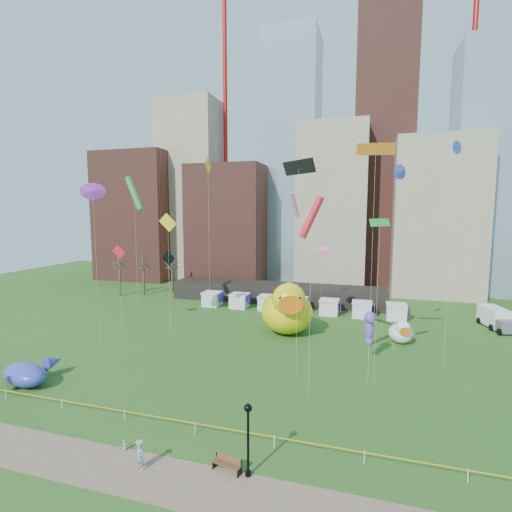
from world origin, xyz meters
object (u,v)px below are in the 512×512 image
(seahorse_green, at_px, (289,296))
(toddler, at_px, (124,445))
(woman, at_px, (140,456))
(seahorse_purple, at_px, (369,326))
(small_duck, at_px, (401,332))
(whale_inflatable, at_px, (27,373))
(lamppost, at_px, (248,431))
(box_truck, at_px, (496,318))
(big_duck, at_px, (287,309))
(park_bench, at_px, (228,463))

(seahorse_green, bearing_deg, toddler, -112.76)
(woman, bearing_deg, seahorse_purple, 72.88)
(small_duck, bearing_deg, whale_inflatable, -156.55)
(lamppost, distance_m, box_truck, 45.41)
(lamppost, xyz_separation_m, toddler, (-8.88, -0.00, -2.53))
(seahorse_purple, bearing_deg, lamppost, -118.99)
(small_duck, bearing_deg, lamppost, -120.02)
(seahorse_green, bearing_deg, box_truck, 11.33)
(big_duck, bearing_deg, park_bench, -102.80)
(small_duck, bearing_deg, box_truck, 28.99)
(seahorse_purple, height_order, toddler, seahorse_purple)
(seahorse_green, relative_size, toddler, 9.32)
(small_duck, relative_size, toddler, 5.48)
(big_duck, bearing_deg, whale_inflatable, -150.37)
(woman, distance_m, toddler, 2.65)
(big_duck, xyz_separation_m, seahorse_purple, (10.46, -6.47, 0.58))
(whale_inflatable, distance_m, lamppost, 24.75)
(whale_inflatable, bearing_deg, seahorse_green, 61.61)
(big_duck, bearing_deg, seahorse_purple, -48.87)
(whale_inflatable, bearing_deg, box_truck, 49.97)
(toddler, bearing_deg, big_duck, 94.35)
(seahorse_green, height_order, seahorse_purple, seahorse_green)
(small_duck, relative_size, seahorse_green, 0.59)
(seahorse_purple, xyz_separation_m, toddler, (-15.85, -21.36, -3.51))
(park_bench, bearing_deg, whale_inflatable, 175.28)
(big_duck, distance_m, box_truck, 29.49)
(seahorse_purple, distance_m, lamppost, 22.49)
(toddler, bearing_deg, small_duck, 70.49)
(big_duck, distance_m, small_duck, 14.41)
(seahorse_green, height_order, lamppost, seahorse_green)
(park_bench, height_order, lamppost, lamppost)
(toddler, bearing_deg, woman, -18.40)
(box_truck, xyz_separation_m, toddler, (-32.79, -38.58, -1.03))
(park_bench, bearing_deg, box_truck, 66.89)
(seahorse_green, bearing_deg, lamppost, -94.41)
(seahorse_purple, xyz_separation_m, whale_inflatable, (-30.88, -15.26, -2.84))
(big_duck, height_order, park_bench, big_duck)
(small_duck, height_order, toddler, small_duck)
(box_truck, relative_size, toddler, 9.10)
(seahorse_purple, bearing_deg, big_duck, 137.35)
(park_bench, distance_m, woman, 5.56)
(box_truck, height_order, woman, box_truck)
(big_duck, distance_m, woman, 29.55)
(box_truck, bearing_deg, big_duck, -171.41)
(big_duck, xyz_separation_m, toddler, (-5.39, -27.82, -2.93))
(lamppost, bearing_deg, seahorse_green, 96.62)
(big_duck, bearing_deg, toddler, -118.10)
(park_bench, bearing_deg, big_duck, 104.54)
(park_bench, bearing_deg, toddler, -169.12)
(park_bench, distance_m, box_truck, 46.06)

